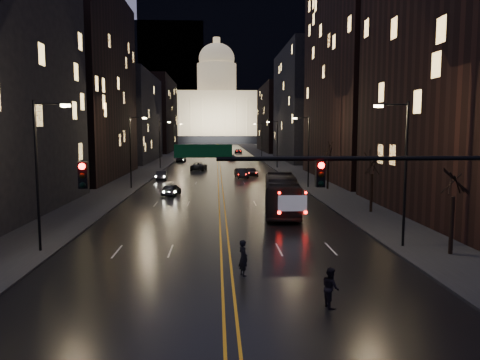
{
  "coord_description": "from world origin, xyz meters",
  "views": [
    {
      "loc": [
        -0.51,
        -17.77,
        7.31
      ],
      "look_at": [
        0.99,
        11.55,
        4.14
      ],
      "focal_mm": 35.0,
      "sensor_mm": 36.0,
      "label": 1
    }
  ],
  "objects": [
    {
      "name": "streetlamp_left_far",
      "position": [
        -10.81,
        70.0,
        5.08
      ],
      "size": [
        2.13,
        0.25,
        9.0
      ],
      "color": "black",
      "rests_on": "ground"
    },
    {
      "name": "receding_car_a",
      "position": [
        3.29,
        52.55,
        0.74
      ],
      "size": [
        2.1,
        4.65,
        1.48
      ],
      "primitive_type": "imported",
      "rotation": [
        0.0,
        0.0,
        0.12
      ],
      "color": "black",
      "rests_on": "ground"
    },
    {
      "name": "building_right_near",
      "position": [
        21.0,
        20.0,
        12.0
      ],
      "size": [
        12.0,
        26.0,
        24.0
      ],
      "primitive_type": "cube",
      "color": "black",
      "rests_on": "ground"
    },
    {
      "name": "building_right_tall",
      "position": [
        21.0,
        50.0,
        19.0
      ],
      "size": [
        12.0,
        30.0,
        38.0
      ],
      "primitive_type": "cube",
      "color": "black",
      "rests_on": "ground"
    },
    {
      "name": "capitol",
      "position": [
        0.0,
        250.0,
        17.15
      ],
      "size": [
        90.0,
        50.0,
        58.5
      ],
      "color": "black",
      "rests_on": "ground"
    },
    {
      "name": "building_right_mid",
      "position": [
        21.0,
        92.0,
        13.0
      ],
      "size": [
        12.0,
        34.0,
        26.0
      ],
      "primitive_type": "cube",
      "color": "black",
      "rests_on": "ground"
    },
    {
      "name": "building_right_dist",
      "position": [
        21.0,
        140.0,
        11.0
      ],
      "size": [
        12.0,
        40.0,
        22.0
      ],
      "primitive_type": "cube",
      "color": "black",
      "rests_on": "ground"
    },
    {
      "name": "pedestrian_b",
      "position": [
        4.17,
        0.67,
        0.84
      ],
      "size": [
        0.57,
        0.88,
        1.68
      ],
      "primitive_type": "imported",
      "rotation": [
        0.0,
        0.0,
        1.73
      ],
      "color": "black",
      "rests_on": "ground"
    },
    {
      "name": "streetlamp_right_dist",
      "position": [
        10.81,
        100.0,
        5.08
      ],
      "size": [
        2.13,
        0.25,
        9.0
      ],
      "color": "black",
      "rests_on": "ground"
    },
    {
      "name": "sidewalk_right",
      "position": [
        14.0,
        130.0,
        0.08
      ],
      "size": [
        8.0,
        320.0,
        0.16
      ],
      "primitive_type": "cube",
      "color": "black",
      "rests_on": "ground"
    },
    {
      "name": "receding_car_d",
      "position": [
        6.39,
        127.87,
        0.69
      ],
      "size": [
        2.62,
        5.09,
        1.37
      ],
      "primitive_type": "imported",
      "rotation": [
        0.0,
        0.0,
        -0.07
      ],
      "color": "black",
      "rests_on": "ground"
    },
    {
      "name": "streetlamp_left_mid",
      "position": [
        -10.81,
        40.0,
        5.08
      ],
      "size": [
        2.13,
        0.25,
        9.0
      ],
      "color": "black",
      "rests_on": "ground"
    },
    {
      "name": "bus",
      "position": [
        5.2,
        22.69,
        1.64
      ],
      "size": [
        3.93,
        11.98,
        3.28
      ],
      "primitive_type": "imported",
      "rotation": [
        0.0,
        0.0,
        -0.1
      ],
      "color": "black",
      "rests_on": "ground"
    },
    {
      "name": "streetlamp_left_dist",
      "position": [
        -10.81,
        100.0,
        5.08
      ],
      "size": [
        2.13,
        0.25,
        9.0
      ],
      "color": "black",
      "rests_on": "ground"
    },
    {
      "name": "tree_right_mid",
      "position": [
        13.0,
        22.0,
        4.53
      ],
      "size": [
        2.4,
        2.4,
        6.65
      ],
      "color": "black",
      "rests_on": "ground"
    },
    {
      "name": "oncoming_car_d",
      "position": [
        -8.5,
        88.65,
        0.7
      ],
      "size": [
        2.13,
        4.89,
        1.4
      ],
      "primitive_type": "imported",
      "rotation": [
        0.0,
        0.0,
        3.11
      ],
      "color": "black",
      "rests_on": "ground"
    },
    {
      "name": "receding_car_b",
      "position": [
        5.03,
        55.16,
        0.72
      ],
      "size": [
        1.97,
        4.33,
        1.44
      ],
      "primitive_type": "imported",
      "rotation": [
        0.0,
        0.0,
        0.06
      ],
      "color": "black",
      "rests_on": "ground"
    },
    {
      "name": "traffic_signal",
      "position": [
        5.91,
        -0.0,
        5.1
      ],
      "size": [
        17.29,
        0.45,
        7.0
      ],
      "color": "black",
      "rests_on": "ground"
    },
    {
      "name": "mountain_ridge",
      "position": [
        40.0,
        380.0,
        65.0
      ],
      "size": [
        520.0,
        60.0,
        130.0
      ],
      "primitive_type": "cube",
      "color": "black",
      "rests_on": "ground"
    },
    {
      "name": "sidewalk_left",
      "position": [
        -14.0,
        130.0,
        0.08
      ],
      "size": [
        8.0,
        320.0,
        0.16
      ],
      "primitive_type": "cube",
      "color": "black",
      "rests_on": "ground"
    },
    {
      "name": "building_left_far",
      "position": [
        -21.0,
        92.0,
        10.0
      ],
      "size": [
        12.0,
        34.0,
        20.0
      ],
      "primitive_type": "cube",
      "color": "black",
      "rests_on": "ground"
    },
    {
      "name": "ground",
      "position": [
        0.0,
        0.0,
        0.0
      ],
      "size": [
        900.0,
        900.0,
        0.0
      ],
      "primitive_type": "plane",
      "color": "black",
      "rests_on": "ground"
    },
    {
      "name": "pedestrian_a",
      "position": [
        0.81,
        5.0,
        0.92
      ],
      "size": [
        0.67,
        0.79,
        1.84
      ],
      "primitive_type": "imported",
      "rotation": [
        0.0,
        0.0,
        1.99
      ],
      "color": "black",
      "rests_on": "ground"
    },
    {
      "name": "streetlamp_right_mid",
      "position": [
        10.81,
        40.0,
        5.08
      ],
      "size": [
        2.13,
        0.25,
        9.0
      ],
      "color": "black",
      "rests_on": "ground"
    },
    {
      "name": "oncoming_car_c",
      "position": [
        -3.66,
        66.63,
        0.74
      ],
      "size": [
        3.14,
        5.58,
        1.47
      ],
      "primitive_type": "imported",
      "rotation": [
        0.0,
        0.0,
        3.01
      ],
      "color": "black",
      "rests_on": "ground"
    },
    {
      "name": "streetlamp_right_near",
      "position": [
        10.81,
        10.0,
        5.08
      ],
      "size": [
        2.13,
        0.25,
        9.0
      ],
      "color": "black",
      "rests_on": "ground"
    },
    {
      "name": "road",
      "position": [
        0.0,
        130.0,
        0.01
      ],
      "size": [
        20.0,
        320.0,
        0.02
      ],
      "primitive_type": "cube",
      "color": "black",
      "rests_on": "ground"
    },
    {
      "name": "streetlamp_right_far",
      "position": [
        10.81,
        70.0,
        5.08
      ],
      "size": [
        2.13,
        0.25,
        9.0
      ],
      "color": "black",
      "rests_on": "ground"
    },
    {
      "name": "tree_right_far",
      "position": [
        13.0,
        38.0,
        4.53
      ],
      "size": [
        2.4,
        2.4,
        6.65
      ],
      "color": "black",
      "rests_on": "ground"
    },
    {
      "name": "receding_car_c",
      "position": [
        3.21,
        94.73,
        0.66
      ],
      "size": [
        2.11,
        4.64,
        1.32
      ],
      "primitive_type": "imported",
      "rotation": [
        0.0,
        0.0,
        0.06
      ],
      "color": "black",
      "rests_on": "ground"
    },
    {
      "name": "building_left_dist",
      "position": [
        -21.0,
        140.0,
        12.0
      ],
      "size": [
        12.0,
        40.0,
        24.0
      ],
      "primitive_type": "cube",
      "color": "black",
      "rests_on": "ground"
    },
    {
      "name": "streetlamp_left_near",
      "position": [
        -10.81,
        10.0,
        5.08
      ],
      "size": [
        2.13,
        0.25,
        9.0
      ],
      "color": "black",
      "rests_on": "ground"
    },
    {
      "name": "center_line",
      "position": [
        0.0,
        130.0,
        0.03
      ],
      "size": [
        0.62,
        320.0,
        0.01
      ],
      "primitive_type": "cube",
      "color": "orange",
      "rests_on": "road"
    },
    {
      "name": "tree_right_near",
      "position": [
        13.0,
        8.0,
        4.53
      ],
      "size": [
        2.4,
        2.4,
        6.65
      ],
      "color": "black",
      "rests_on": "ground"
    },
    {
      "name": "building_left_mid",
      "position": [
        -21.0,
        54.0,
        14.0
      ],
      "size": [
        12.0,
        30.0,
        28.0
      ],
      "primitive_type": "cube",
      "color": "black",
      "rests_on": "ground"
    },
    {
      "name": "oncoming_car_a",
      "position": [
        -5.53,
        34.07,
        0.69
      ],
      "size": [
        2.16,
        4.22,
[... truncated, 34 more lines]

